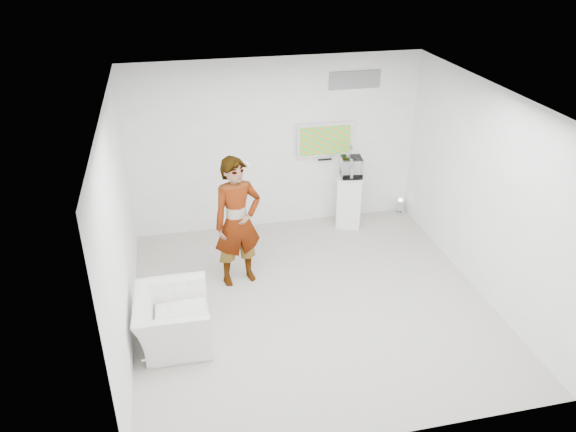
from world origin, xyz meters
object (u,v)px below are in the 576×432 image
object	(u,v)px
armchair	(173,319)
person	(237,222)
tv	(325,140)
pedestal	(349,201)
floor_uplight	(400,206)

from	to	relation	value
armchair	person	bearing A→B (deg)	-38.65
tv	pedestal	world-z (taller)	tv
armchair	tv	bearing A→B (deg)	-42.76
pedestal	floor_uplight	world-z (taller)	pedestal
tv	armchair	bearing A→B (deg)	-134.40
tv	person	world-z (taller)	person
person	pedestal	size ratio (longest dim) A/B	2.10
person	armchair	bearing A→B (deg)	-144.16
armchair	pedestal	bearing A→B (deg)	-49.78
armchair	pedestal	size ratio (longest dim) A/B	1.12
pedestal	person	bearing A→B (deg)	-148.39
person	pedestal	world-z (taller)	person
person	floor_uplight	bearing A→B (deg)	11.24
person	floor_uplight	distance (m)	3.69
person	floor_uplight	xyz separation A→B (m)	(3.25, 1.52, -0.85)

